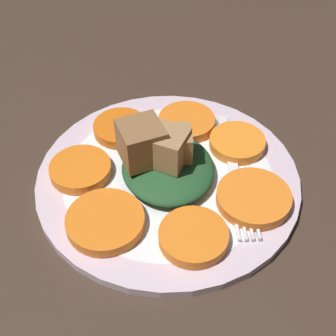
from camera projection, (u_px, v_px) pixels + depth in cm
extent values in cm
cube|color=#38281E|center=(168.00, 187.00, 53.02)|extent=(120.00, 120.00, 2.00)
cylinder|color=silver|center=(168.00, 178.00, 51.95)|extent=(28.97, 28.97, 1.00)
cylinder|color=white|center=(168.00, 178.00, 51.91)|extent=(23.17, 23.17, 1.00)
cylinder|color=orange|center=(254.00, 198.00, 48.35)|extent=(7.77, 7.77, 1.17)
cylinder|color=orange|center=(237.00, 143.00, 54.30)|extent=(6.48, 6.48, 1.17)
cylinder|color=orange|center=(187.00, 122.00, 56.92)|extent=(6.90, 6.90, 1.17)
cylinder|color=#D45F12|center=(121.00, 128.00, 56.13)|extent=(6.50, 6.50, 1.17)
cylinder|color=orange|center=(80.00, 169.00, 51.25)|extent=(6.76, 6.76, 1.17)
cylinder|color=orange|center=(105.00, 221.00, 46.21)|extent=(7.85, 7.85, 1.17)
cylinder|color=orange|center=(193.00, 236.00, 44.92)|extent=(6.79, 6.79, 1.17)
ellipsoid|color=#1E4723|center=(168.00, 168.00, 50.76)|extent=(11.18, 10.06, 2.13)
cube|color=#9E754C|center=(166.00, 149.00, 48.55)|extent=(5.23, 5.23, 3.79)
cube|color=brown|center=(141.00, 143.00, 48.77)|extent=(5.29, 5.29, 4.38)
cube|color=#9E754C|center=(176.00, 144.00, 49.38)|extent=(3.61, 3.61, 3.32)
cube|color=silver|center=(229.00, 151.00, 53.82)|extent=(12.38, 2.13, 0.40)
cube|color=silver|center=(240.00, 196.00, 48.99)|extent=(1.68, 2.43, 0.40)
cube|color=silver|center=(255.00, 220.00, 46.82)|extent=(4.87, 0.72, 0.40)
cube|color=silver|center=(249.00, 220.00, 46.79)|extent=(4.87, 0.72, 0.40)
cube|color=silver|center=(242.00, 221.00, 46.75)|extent=(4.87, 0.72, 0.40)
cube|color=silver|center=(235.00, 221.00, 46.72)|extent=(4.87, 0.72, 0.40)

